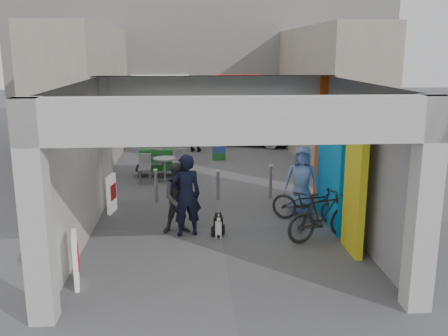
{
  "coord_description": "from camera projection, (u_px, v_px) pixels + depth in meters",
  "views": [
    {
      "loc": [
        -0.66,
        -11.29,
        4.15
      ],
      "look_at": [
        0.17,
        1.0,
        1.24
      ],
      "focal_mm": 40.0,
      "sensor_mm": 36.0,
      "label": 1
    }
  ],
  "objects": [
    {
      "name": "bollard_right",
      "position": [
        271.0,
        182.0,
        14.27
      ],
      "size": [
        0.09,
        0.09,
        0.96
      ],
      "primitive_type": "cylinder",
      "color": "#989BA1",
      "rests_on": "ground"
    },
    {
      "name": "advert_board_far",
      "position": [
        112.0,
        193.0,
        13.03
      ],
      "size": [
        0.18,
        0.56,
        1.0
      ],
      "rotation": [
        0.0,
        0.0,
        -0.18
      ],
      "color": "silver",
      "rests_on": "ground"
    },
    {
      "name": "white_van",
      "position": [
        244.0,
        128.0,
        22.42
      ],
      "size": [
        4.63,
        3.11,
        1.46
      ],
      "primitive_type": "imported",
      "rotation": [
        0.0,
        0.0,
        1.22
      ],
      "color": "silver",
      "rests_on": "ground"
    },
    {
      "name": "advert_board_near",
      "position": [
        76.0,
        260.0,
        8.91
      ],
      "size": [
        0.2,
        0.55,
        1.0
      ],
      "rotation": [
        0.0,
        0.0,
        0.21
      ],
      "color": "silver",
      "rests_on": "ground"
    },
    {
      "name": "cafe_set",
      "position": [
        161.0,
        169.0,
        16.43
      ],
      "size": [
        1.55,
        1.25,
        0.94
      ],
      "rotation": [
        0.0,
        0.0,
        0.34
      ],
      "color": "#9E9EA3",
      "rests_on": "ground"
    },
    {
      "name": "ground",
      "position": [
        220.0,
        228.0,
        11.96
      ],
      "size": [
        90.0,
        90.0,
        0.0
      ],
      "primitive_type": "plane",
      "color": "#58585D",
      "rests_on": "ground"
    },
    {
      "name": "border_collie",
      "position": [
        218.0,
        226.0,
        11.36
      ],
      "size": [
        0.23,
        0.44,
        0.61
      ],
      "rotation": [
        0.0,
        0.0,
        -0.39
      ],
      "color": "black",
      "rests_on": "ground"
    },
    {
      "name": "bicycle_front",
      "position": [
        309.0,
        203.0,
        12.27
      ],
      "size": [
        1.96,
        1.48,
        0.99
      ],
      "primitive_type": "imported",
      "rotation": [
        0.0,
        0.0,
        1.06
      ],
      "color": "black",
      "rests_on": "ground"
    },
    {
      "name": "man_with_dog",
      "position": [
        186.0,
        195.0,
        11.3
      ],
      "size": [
        0.77,
        0.59,
        1.91
      ],
      "primitive_type": "imported",
      "rotation": [
        0.0,
        0.0,
        3.34
      ],
      "color": "black",
      "rests_on": "ground"
    },
    {
      "name": "crate_stack",
      "position": [
        219.0,
        153.0,
        19.36
      ],
      "size": [
        0.49,
        0.4,
        0.56
      ],
      "rotation": [
        0.0,
        0.0,
        0.13
      ],
      "color": "#17511C",
      "rests_on": "ground"
    },
    {
      "name": "arcade_canopy",
      "position": [
        247.0,
        139.0,
        10.66
      ],
      "size": [
        6.4,
        6.45,
        6.4
      ],
      "color": "#B4B4AF",
      "rests_on": "ground"
    },
    {
      "name": "far_building",
      "position": [
        203.0,
        54.0,
        24.63
      ],
      "size": [
        18.0,
        4.08,
        8.0
      ],
      "color": "silver",
      "rests_on": "ground"
    },
    {
      "name": "plaza_bldg_left",
      "position": [
        86.0,
        96.0,
        18.37
      ],
      "size": [
        2.0,
        9.0,
        5.0
      ],
      "primitive_type": "cube",
      "color": "#A89C8B",
      "rests_on": "ground"
    },
    {
      "name": "man_elderly",
      "position": [
        301.0,
        181.0,
        12.78
      ],
      "size": [
        0.99,
        0.77,
        1.8
      ],
      "primitive_type": "imported",
      "rotation": [
        0.0,
        0.0,
        -0.25
      ],
      "color": "#6385C1",
      "rests_on": "ground"
    },
    {
      "name": "bollard_left",
      "position": [
        156.0,
        186.0,
        13.92
      ],
      "size": [
        0.09,
        0.09,
        0.93
      ],
      "primitive_type": "cylinder",
      "color": "#989BA1",
      "rests_on": "ground"
    },
    {
      "name": "plaza_bldg_right",
      "position": [
        326.0,
        95.0,
        18.96
      ],
      "size": [
        2.0,
        9.0,
        5.0
      ],
      "primitive_type": "cube",
      "color": "#A89C8B",
      "rests_on": "ground"
    },
    {
      "name": "bollard_center",
      "position": [
        218.0,
        185.0,
        14.16
      ],
      "size": [
        0.09,
        0.09,
        0.84
      ],
      "primitive_type": "cylinder",
      "color": "#989BA1",
      "rests_on": "ground"
    },
    {
      "name": "produce_stand",
      "position": [
        156.0,
        165.0,
        16.91
      ],
      "size": [
        1.33,
        0.72,
        0.88
      ],
      "rotation": [
        0.0,
        0.0,
        0.37
      ],
      "color": "black",
      "rests_on": "ground"
    },
    {
      "name": "bicycle_rear",
      "position": [
        323.0,
        216.0,
        11.11
      ],
      "size": [
        1.91,
        1.18,
        1.11
      ],
      "primitive_type": "imported",
      "rotation": [
        0.0,
        0.0,
        1.96
      ],
      "color": "black",
      "rests_on": "ground"
    },
    {
      "name": "man_back_turned",
      "position": [
        180.0,
        198.0,
        11.49
      ],
      "size": [
        0.86,
        0.7,
        1.66
      ],
      "primitive_type": "imported",
      "rotation": [
        0.0,
        0.0,
        0.09
      ],
      "color": "#3D3C3F",
      "rests_on": "ground"
    },
    {
      "name": "man_crates",
      "position": [
        195.0,
        129.0,
        20.77
      ],
      "size": [
        1.19,
        0.73,
        1.9
      ],
      "primitive_type": "imported",
      "rotation": [
        0.0,
        0.0,
        2.88
      ],
      "color": "black",
      "rests_on": "ground"
    }
  ]
}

